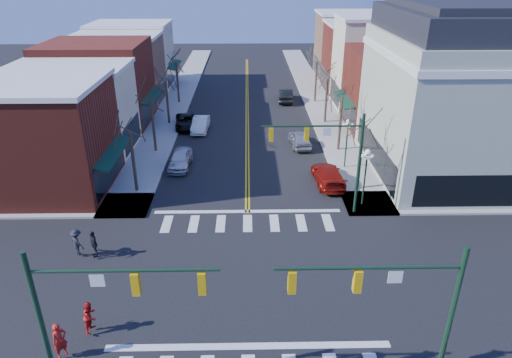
{
  "coord_description": "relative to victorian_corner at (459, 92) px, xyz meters",
  "views": [
    {
      "loc": [
        0.07,
        -20.03,
        15.85
      ],
      "look_at": [
        0.58,
        7.21,
        2.8
      ],
      "focal_mm": 32.0,
      "sensor_mm": 36.0,
      "label": 1
    }
  ],
  "objects": [
    {
      "name": "lamppost_midblock",
      "position": [
        -8.3,
        0.5,
        -3.7
      ],
      "size": [
        0.36,
        0.36,
        4.33
      ],
      "color": "#14331E",
      "rests_on": "ground"
    },
    {
      "name": "tree_right_c",
      "position": [
        -8.1,
        12.5,
        -4.24
      ],
      "size": [
        0.24,
        0.24,
        4.83
      ],
      "primitive_type": "cylinder",
      "color": "#382B21",
      "rests_on": "ground"
    },
    {
      "name": "bldg_left_brick_a",
      "position": [
        -32.0,
        -2.75,
        -2.66
      ],
      "size": [
        10.0,
        8.5,
        8.0
      ],
      "primitive_type": "cube",
      "color": "maroon",
      "rests_on": "ground"
    },
    {
      "name": "bldg_right_stucco",
      "position": [
        -1.0,
        19.0,
        -1.66
      ],
      "size": [
        10.0,
        7.0,
        10.0
      ],
      "primitive_type": "cube",
      "color": "beige",
      "rests_on": "ground"
    },
    {
      "name": "pedestrian_dark_b",
      "position": [
        -26.5,
        -11.86,
        -5.68
      ],
      "size": [
        1.21,
        1.17,
        1.66
      ],
      "primitive_type": "imported",
      "rotation": [
        0.0,
        0.0,
        2.42
      ],
      "color": "black",
      "rests_on": "sidewalk_left"
    },
    {
      "name": "sidewalk_left",
      "position": [
        -25.25,
        5.5,
        -6.58
      ],
      "size": [
        3.5,
        70.0,
        0.15
      ],
      "primitive_type": "cube",
      "color": "#9E9B93",
      "rests_on": "ground"
    },
    {
      "name": "tree_left_b",
      "position": [
        -24.9,
        4.5,
        -4.14
      ],
      "size": [
        0.24,
        0.24,
        5.04
      ],
      "primitive_type": "cylinder",
      "color": "#382B21",
      "rests_on": "ground"
    },
    {
      "name": "tree_left_a",
      "position": [
        -24.9,
        -3.5,
        -4.28
      ],
      "size": [
        0.24,
        0.24,
        4.76
      ],
      "primitive_type": "cylinder",
      "color": "#382B21",
      "rests_on": "ground"
    },
    {
      "name": "bldg_left_stucco_b",
      "position": [
        -32.0,
        29.0,
        -2.56
      ],
      "size": [
        10.0,
        8.0,
        8.2
      ],
      "primitive_type": "cube",
      "color": "beige",
      "rests_on": "ground"
    },
    {
      "name": "bldg_left_brick_b",
      "position": [
        -32.0,
        13.0,
        -2.41
      ],
      "size": [
        10.0,
        9.0,
        8.5
      ],
      "primitive_type": "cube",
      "color": "maroon",
      "rests_on": "ground"
    },
    {
      "name": "bldg_left_stucco_a",
      "position": [
        -32.0,
        5.0,
        -2.91
      ],
      "size": [
        10.0,
        7.0,
        7.5
      ],
      "primitive_type": "cube",
      "color": "beige",
      "rests_on": "ground"
    },
    {
      "name": "bldg_right_brick_a",
      "position": [
        -1.0,
        11.25,
        -2.66
      ],
      "size": [
        10.0,
        8.5,
        8.0
      ],
      "primitive_type": "cube",
      "color": "maroon",
      "rests_on": "ground"
    },
    {
      "name": "car_left_near",
      "position": [
        -22.18,
        1.04,
        -5.92
      ],
      "size": [
        1.85,
        4.36,
        1.47
      ],
      "primitive_type": "imported",
      "rotation": [
        0.0,
        0.0,
        -0.03
      ],
      "color": "silver",
      "rests_on": "ground"
    },
    {
      "name": "tree_right_b",
      "position": [
        -8.1,
        4.5,
        -4.07
      ],
      "size": [
        0.24,
        0.24,
        5.18
      ],
      "primitive_type": "cylinder",
      "color": "#382B21",
      "rests_on": "ground"
    },
    {
      "name": "pedestrian_red_b",
      "position": [
        -23.83,
        -18.07,
        -5.7
      ],
      "size": [
        0.71,
        0.86,
        1.61
      ],
      "primitive_type": "imported",
      "rotation": [
        0.0,
        0.0,
        1.44
      ],
      "color": "red",
      "rests_on": "sidewalk_left"
    },
    {
      "name": "lamppost_corner",
      "position": [
        -8.3,
        -6.0,
        -3.7
      ],
      "size": [
        0.36,
        0.36,
        4.33
      ],
      "color": "#14331E",
      "rests_on": "ground"
    },
    {
      "name": "pedestrian_red_a",
      "position": [
        -24.65,
        -19.6,
        -5.64
      ],
      "size": [
        0.73,
        0.75,
        1.73
      ],
      "primitive_type": "imported",
      "rotation": [
        0.0,
        0.0,
        0.84
      ],
      "color": "#B41B13",
      "rests_on": "sidewalk_left"
    },
    {
      "name": "victorian_corner",
      "position": [
        0.0,
        0.0,
        0.0
      ],
      "size": [
        12.25,
        14.25,
        13.3
      ],
      "color": "#AAB59D",
      "rests_on": "ground"
    },
    {
      "name": "car_right_far",
      "position": [
        -11.7,
        21.04,
        -5.86
      ],
      "size": [
        1.93,
        4.92,
        1.59
      ],
      "primitive_type": "imported",
      "rotation": [
        0.0,
        0.0,
        3.09
      ],
      "color": "black",
      "rests_on": "ground"
    },
    {
      "name": "bldg_right_tan",
      "position": [
        -1.0,
        34.5,
        -2.16
      ],
      "size": [
        10.0,
        8.0,
        9.0
      ],
      "primitive_type": "cube",
      "color": "#9B7355",
      "rests_on": "ground"
    },
    {
      "name": "car_right_near",
      "position": [
        -10.17,
        -2.35,
        -5.92
      ],
      "size": [
        2.3,
        5.14,
        1.47
      ],
      "primitive_type": "imported",
      "rotation": [
        0.0,
        0.0,
        3.19
      ],
      "color": "maroon",
      "rests_on": "ground"
    },
    {
      "name": "car_left_mid",
      "position": [
        -21.3,
        10.19,
        -5.95
      ],
      "size": [
        1.7,
        4.37,
        1.42
      ],
      "primitive_type": "imported",
      "rotation": [
        0.0,
        0.0,
        -0.05
      ],
      "color": "white",
      "rests_on": "ground"
    },
    {
      "name": "car_left_far",
      "position": [
        -22.9,
        11.25,
        -6.0
      ],
      "size": [
        2.76,
        4.98,
        1.32
      ],
      "primitive_type": "imported",
      "rotation": [
        0.0,
        0.0,
        0.12
      ],
      "color": "black",
      "rests_on": "ground"
    },
    {
      "name": "traffic_mast_near_right",
      "position": [
        -10.95,
        -21.9,
        -1.95
      ],
      "size": [
        6.6,
        0.28,
        7.2
      ],
      "color": "#14331E",
      "rests_on": "ground"
    },
    {
      "name": "bldg_right_brick_b",
      "position": [
        -1.0,
        26.5,
        -2.41
      ],
      "size": [
        10.0,
        8.0,
        8.5
      ],
      "primitive_type": "cube",
      "color": "maroon",
      "rests_on": "ground"
    },
    {
      "name": "traffic_mast_near_left",
      "position": [
        -22.05,
        -21.9,
        -1.95
      ],
      "size": [
        6.6,
        0.28,
        7.2
      ],
      "color": "#14331E",
      "rests_on": "ground"
    },
    {
      "name": "bldg_left_tan",
      "position": [
        -32.0,
        21.25,
        -2.76
      ],
      "size": [
        10.0,
        7.5,
        7.8
      ],
      "primitive_type": "cube",
      "color": "#9B7355",
      "rests_on": "ground"
    },
    {
      "name": "tree_left_d",
      "position": [
        -24.9,
        20.5,
        -4.21
      ],
      "size": [
        0.24,
        0.24,
        4.9
      ],
      "primitive_type": "cylinder",
      "color": "#382B21",
      "rests_on": "ground"
    },
    {
      "name": "sidewalk_right",
      "position": [
        -7.75,
        5.5,
        -6.58
      ],
      "size": [
        3.5,
        70.0,
        0.15
      ],
      "primitive_type": "cube",
      "color": "#9E9B93",
      "rests_on": "ground"
    },
    {
      "name": "ground",
      "position": [
        -16.5,
        -14.5,
        -6.66
      ],
      "size": [
        160.0,
        160.0,
        0.0
      ],
      "primitive_type": "plane",
      "color": "black",
      "rests_on": "ground"
    },
    {
      "name": "pedestrian_dark_a",
      "position": [
        -25.48,
        -12.04,
        -5.67
      ],
      "size": [
        0.84,
        1.05,
        1.67
      ],
      "primitive_type": "imported",
      "rotation": [
        0.0,
        0.0,
        -1.05
      ],
      "color": "black",
      "rests_on": "sidewalk_left"
    },
    {
      "name": "car_right_mid",
      "position": [
        -11.54,
        5.72,
        -5.92
      ],
      "size": [
        2.04,
        4.43,
        1.47
      ],
      "primitive_type": "imported",
      "rotation": [
        0.0,
        0.0,
        3.21
      ],
      "color": "#B3B2B7",
      "rests_on": "ground"
    },
    {
      "name": "tree_right_a",
      "position": [
        -8.1,
        -3.5,
        -4.35
      ],
      "size": [
        0.24,
        0.24,
        4.62
      ],
      "primitive_type": "cylinder",
      "color": "#382B21",
      "rests_on": "ground"
    },
    {
      "name": "tree_left_c",
      "position": [
        -24.9,
        12.5,
        -4.38
      ],
      "size": [
        0.24,
        0.24,
        4.55
      ],
      "primitive_type": "cylinder",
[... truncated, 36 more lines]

